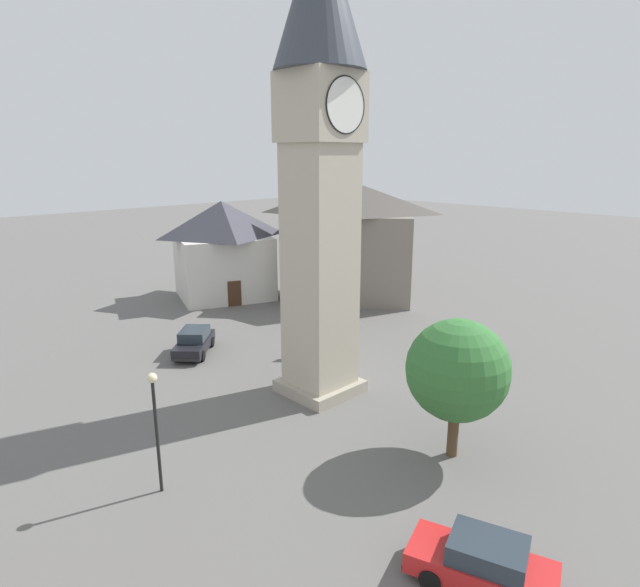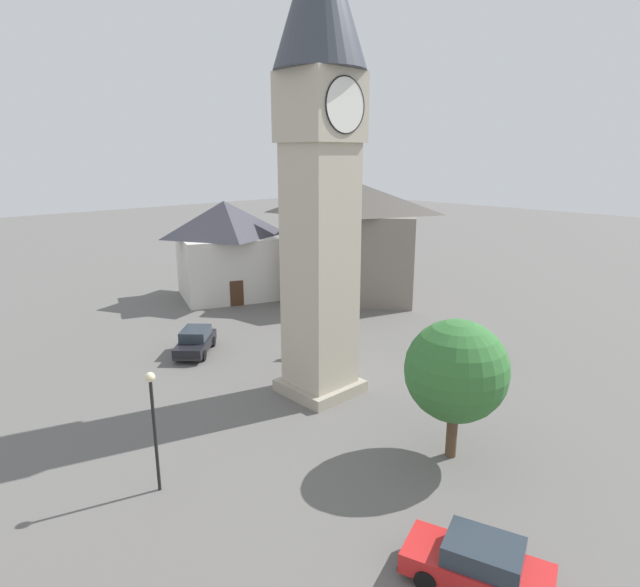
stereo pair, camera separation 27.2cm
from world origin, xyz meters
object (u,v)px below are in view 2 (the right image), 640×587
at_px(lamp_post, 153,412).
at_px(tree, 456,371).
at_px(clock_tower, 320,129).
at_px(car_red_corner, 195,341).
at_px(building_shop_left, 352,240).
at_px(building_corner_back, 226,249).
at_px(car_silver_kerb, 462,346).
at_px(pedestrian, 299,342).
at_px(car_blue_kerb, 478,564).

bearing_deg(lamp_post, tree, -31.85).
distance_m(clock_tower, car_red_corner, 15.58).
xyz_separation_m(building_shop_left, building_corner_back, (-7.21, 8.02, -0.84)).
height_order(car_silver_kerb, building_shop_left, building_shop_left).
bearing_deg(car_red_corner, tree, -84.95).
distance_m(pedestrian, lamp_post, 14.11).
bearing_deg(tree, car_silver_kerb, 30.00).
bearing_deg(pedestrian, tree, -102.01).
height_order(car_blue_kerb, building_corner_back, building_corner_back).
height_order(car_silver_kerb, building_corner_back, building_corner_back).
bearing_deg(car_red_corner, clock_tower, -78.90).
relative_size(clock_tower, tree, 3.86).
bearing_deg(building_corner_back, pedestrian, -108.01).
distance_m(car_silver_kerb, car_red_corner, 16.35).
distance_m(tree, lamp_post, 11.52).
bearing_deg(building_shop_left, clock_tower, -141.72).
bearing_deg(car_blue_kerb, car_silver_kerb, 33.53).
bearing_deg(car_blue_kerb, building_shop_left, 49.95).
height_order(car_red_corner, building_shop_left, building_shop_left).
distance_m(clock_tower, pedestrian, 13.06).
bearing_deg(tree, building_shop_left, 52.91).
xyz_separation_m(building_shop_left, lamp_post, (-24.54, -13.47, -1.90)).
distance_m(tree, building_shop_left, 24.53).
bearing_deg(clock_tower, car_blue_kerb, -114.19).
bearing_deg(lamp_post, building_shop_left, 28.77).
bearing_deg(lamp_post, pedestrian, 27.13).
bearing_deg(pedestrian, building_shop_left, 30.39).
height_order(car_blue_kerb, pedestrian, pedestrian).
relative_size(pedestrian, building_corner_back, 0.17).
bearing_deg(clock_tower, building_shop_left, 38.28).
bearing_deg(tree, car_red_corner, 95.05).
relative_size(clock_tower, car_blue_kerb, 5.03).
height_order(car_blue_kerb, car_red_corner, same).
relative_size(building_shop_left, building_corner_back, 1.26).
distance_m(pedestrian, building_shop_left, 14.63).
xyz_separation_m(car_blue_kerb, building_shop_left, (20.08, 23.89, 4.29)).
xyz_separation_m(car_blue_kerb, lamp_post, (-4.46, 10.42, 2.39)).
height_order(pedestrian, tree, tree).
xyz_separation_m(car_red_corner, lamp_post, (-8.23, -11.38, 2.39)).
relative_size(car_red_corner, building_corner_back, 0.42).
xyz_separation_m(car_red_corner, tree, (1.54, -17.45, 2.98)).
bearing_deg(tree, clock_tower, 87.95).
height_order(car_silver_kerb, pedestrian, pedestrian).
bearing_deg(car_blue_kerb, building_corner_back, 68.03).
height_order(pedestrian, building_corner_back, building_corner_back).
height_order(car_silver_kerb, car_red_corner, same).
xyz_separation_m(pedestrian, building_corner_back, (4.92, 15.14, 3.20)).
bearing_deg(tree, car_blue_kerb, -140.68).
distance_m(clock_tower, building_shop_left, 20.13).
distance_m(car_blue_kerb, pedestrian, 18.57).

